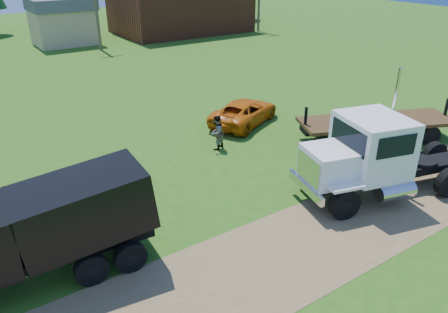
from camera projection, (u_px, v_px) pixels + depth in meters
ground at (292, 251)px, 14.58m from camera, size 140.00×140.00×0.00m
dirt_track at (292, 251)px, 14.57m from camera, size 120.00×4.20×0.01m
white_semi_tractor at (372, 157)px, 17.20m from camera, size 8.50×4.62×5.02m
black_dump_truck at (38, 229)px, 12.69m from camera, size 7.49×2.80×3.20m
orange_pickup at (244, 112)px, 25.03m from camera, size 5.49×4.19×1.38m
flatbed_trailer at (376, 124)px, 22.73m from camera, size 8.30×5.43×2.05m
spectator_b at (217, 133)px, 21.68m from camera, size 1.06×0.96×1.76m
brick_building at (181, 9)px, 52.48m from camera, size 15.40×10.40×5.30m
tan_shed at (63, 21)px, 45.50m from camera, size 6.20×5.40×4.70m
utility_poles at (95, 0)px, 41.78m from camera, size 42.20×0.28×9.00m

